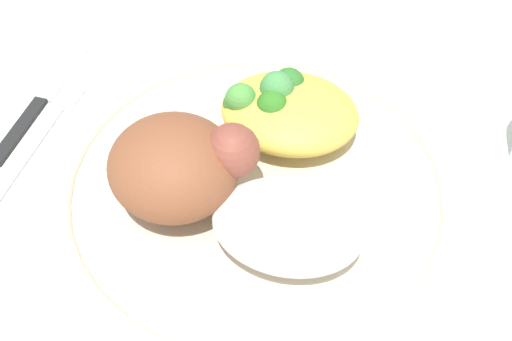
# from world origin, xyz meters

# --- Properties ---
(ground_plane) EXTENTS (2.00, 2.00, 0.00)m
(ground_plane) POSITION_xyz_m (0.00, 0.00, 0.00)
(ground_plane) COLOR silver
(plate) EXTENTS (0.30, 0.30, 0.02)m
(plate) POSITION_xyz_m (0.00, 0.00, 0.01)
(plate) COLOR beige
(plate) RESTS_ON ground_plane
(roasted_chicken) EXTENTS (0.11, 0.09, 0.07)m
(roasted_chicken) POSITION_xyz_m (-0.05, -0.03, 0.06)
(roasted_chicken) COLOR brown
(roasted_chicken) RESTS_ON plate
(rice_pile) EXTENTS (0.11, 0.08, 0.04)m
(rice_pile) POSITION_xyz_m (0.03, -0.05, 0.04)
(rice_pile) COLOR white
(rice_pile) RESTS_ON plate
(mac_cheese_with_broccoli) EXTENTS (0.11, 0.09, 0.05)m
(mac_cheese_with_broccoli) POSITION_xyz_m (0.01, 0.06, 0.04)
(mac_cheese_with_broccoli) COLOR gold
(mac_cheese_with_broccoli) RESTS_ON plate
(fork) EXTENTS (0.02, 0.14, 0.01)m
(fork) POSITION_xyz_m (-0.19, 0.02, 0.00)
(fork) COLOR #B2B2B7
(fork) RESTS_ON ground_plane
(knife) EXTENTS (0.02, 0.19, 0.01)m
(knife) POSITION_xyz_m (-0.21, 0.06, 0.00)
(knife) COLOR black
(knife) RESTS_ON ground_plane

